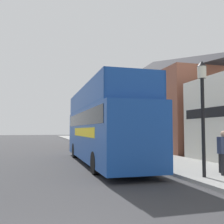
% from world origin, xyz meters
% --- Properties ---
extents(ground_plane, '(144.00, 144.00, 0.00)m').
position_xyz_m(ground_plane, '(0.00, 21.00, 0.00)').
color(ground_plane, '#333335').
extents(sidewalk, '(3.74, 108.00, 0.14)m').
position_xyz_m(sidewalk, '(7.20, 18.00, 0.07)').
color(sidewalk, gray).
rests_on(sidewalk, ground_plane).
extents(brick_terrace_rear, '(6.00, 20.50, 9.28)m').
position_xyz_m(brick_terrace_rear, '(12.07, 22.24, 4.64)').
color(brick_terrace_rear, '#935642').
rests_on(brick_terrace_rear, ground_plane).
extents(tour_bus, '(2.54, 11.25, 4.14)m').
position_xyz_m(tour_bus, '(3.57, 10.57, 1.89)').
color(tour_bus, '#19479E').
rests_on(tour_bus, ground_plane).
extents(parked_car_ahead_of_bus, '(1.85, 4.08, 1.47)m').
position_xyz_m(parked_car_ahead_of_bus, '(4.23, 19.52, 0.69)').
color(parked_car_ahead_of_bus, black).
rests_on(parked_car_ahead_of_bus, ground_plane).
extents(pedestrian_third, '(0.44, 0.24, 1.68)m').
position_xyz_m(pedestrian_third, '(6.96, 4.87, 1.15)').
color(pedestrian_third, '#232328').
rests_on(pedestrian_third, sidewalk).
extents(lamp_post_nearest, '(0.35, 0.35, 4.32)m').
position_xyz_m(lamp_post_nearest, '(5.99, 4.77, 3.15)').
color(lamp_post_nearest, black).
rests_on(lamp_post_nearest, sidewalk).
extents(lamp_post_second, '(0.35, 0.35, 4.63)m').
position_xyz_m(lamp_post_second, '(5.88, 11.96, 3.34)').
color(lamp_post_second, black).
rests_on(lamp_post_second, sidewalk).
extents(lamp_post_third, '(0.35, 0.35, 4.47)m').
position_xyz_m(lamp_post_third, '(5.77, 19.16, 3.24)').
color(lamp_post_third, black).
rests_on(lamp_post_third, sidewalk).
extents(litter_bin, '(0.48, 0.48, 0.94)m').
position_xyz_m(litter_bin, '(7.37, 5.38, 0.64)').
color(litter_bin, black).
rests_on(litter_bin, sidewalk).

